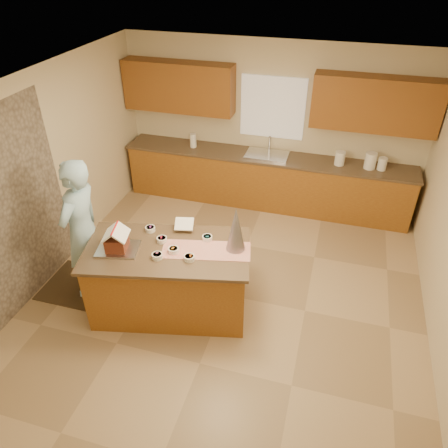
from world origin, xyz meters
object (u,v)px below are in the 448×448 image
(island_base, at_px, (170,281))
(tinsel_tree, at_px, (236,229))
(gingerbread_house, at_px, (117,241))
(boy, at_px, (82,231))

(island_base, xyz_separation_m, tinsel_tree, (0.77, 0.22, 0.77))
(island_base, xyz_separation_m, gingerbread_house, (-0.54, -0.17, 0.63))
(tinsel_tree, bearing_deg, island_base, -163.94)
(island_base, xyz_separation_m, boy, (-1.13, 0.03, 0.51))
(tinsel_tree, relative_size, gingerbread_house, 1.66)
(boy, bearing_deg, gingerbread_house, 73.56)
(island_base, relative_size, boy, 0.97)
(island_base, bearing_deg, gingerbread_house, -174.81)
(gingerbread_house, bearing_deg, tinsel_tree, 16.69)
(boy, bearing_deg, tinsel_tree, 98.24)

